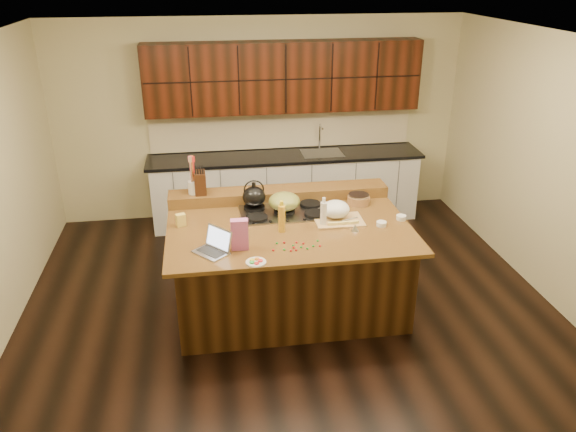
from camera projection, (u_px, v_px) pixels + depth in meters
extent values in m
cube|color=black|center=(289.00, 304.00, 5.95)|extent=(5.50, 5.00, 0.01)
cube|color=silver|center=(289.00, 38.00, 4.84)|extent=(5.50, 5.00, 0.01)
cube|color=#BEB485|center=(260.00, 120.00, 7.65)|extent=(5.50, 0.01, 2.70)
cube|color=#BEB485|center=(358.00, 344.00, 3.14)|extent=(5.50, 0.01, 2.70)
cube|color=#BEB485|center=(552.00, 170.00, 5.78)|extent=(0.01, 5.00, 2.70)
cube|color=black|center=(289.00, 268.00, 5.77)|extent=(2.22, 1.42, 0.88)
cube|color=black|center=(289.00, 227.00, 5.58)|extent=(2.40, 1.60, 0.04)
cube|color=black|center=(279.00, 194.00, 6.18)|extent=(2.40, 0.30, 0.12)
cube|color=gray|center=(284.00, 213.00, 5.84)|extent=(0.92, 0.52, 0.02)
cylinder|color=black|center=(254.00, 208.00, 5.91)|extent=(0.22, 0.22, 0.03)
cylinder|color=black|center=(310.00, 204.00, 5.99)|extent=(0.22, 0.22, 0.03)
cylinder|color=black|center=(257.00, 218.00, 5.67)|extent=(0.22, 0.22, 0.03)
cylinder|color=black|center=(315.00, 214.00, 5.76)|extent=(0.22, 0.22, 0.03)
cylinder|color=black|center=(284.00, 211.00, 5.83)|extent=(0.22, 0.22, 0.03)
cube|color=silver|center=(286.00, 189.00, 7.76)|extent=(3.60, 0.62, 0.90)
cube|color=black|center=(286.00, 156.00, 7.57)|extent=(3.70, 0.66, 0.04)
cube|color=gray|center=(322.00, 153.00, 7.63)|extent=(0.55, 0.42, 0.01)
cylinder|color=gray|center=(320.00, 137.00, 7.72)|extent=(0.02, 0.02, 0.36)
cube|color=black|center=(284.00, 77.00, 7.28)|extent=(3.60, 0.34, 0.90)
cube|color=#BEB485|center=(282.00, 130.00, 7.73)|extent=(3.60, 0.03, 0.50)
ellipsoid|color=black|center=(254.00, 197.00, 5.85)|extent=(0.32, 0.32, 0.22)
ellipsoid|color=olive|center=(284.00, 201.00, 5.79)|extent=(0.39, 0.39, 0.18)
cube|color=#B7B7BC|center=(211.00, 253.00, 5.03)|extent=(0.36, 0.37, 0.01)
cube|color=black|center=(211.00, 252.00, 5.03)|extent=(0.26, 0.27, 0.00)
cube|color=#B7B7BC|center=(219.00, 238.00, 5.06)|extent=(0.25, 0.27, 0.19)
cube|color=silver|center=(218.00, 238.00, 5.06)|extent=(0.22, 0.24, 0.17)
cylinder|color=gold|center=(282.00, 219.00, 5.39)|extent=(0.08, 0.08, 0.27)
cylinder|color=silver|center=(323.00, 214.00, 5.51)|extent=(0.08, 0.08, 0.25)
cube|color=tan|center=(339.00, 221.00, 5.65)|extent=(0.49, 0.36, 0.02)
ellipsoid|color=white|center=(336.00, 209.00, 5.67)|extent=(0.28, 0.28, 0.17)
cube|color=#EDD872|center=(333.00, 224.00, 5.52)|extent=(0.11, 0.03, 0.03)
cube|color=#EDD872|center=(343.00, 223.00, 5.54)|extent=(0.11, 0.03, 0.03)
cube|color=#EDD872|center=(354.00, 222.00, 5.55)|extent=(0.11, 0.03, 0.03)
cylinder|color=gray|center=(349.00, 219.00, 5.64)|extent=(0.18, 0.08, 0.01)
cylinder|color=white|center=(381.00, 224.00, 5.55)|extent=(0.11, 0.11, 0.04)
cylinder|color=white|center=(401.00, 218.00, 5.69)|extent=(0.13, 0.13, 0.04)
cylinder|color=white|center=(341.00, 216.00, 5.72)|extent=(0.11, 0.11, 0.04)
cylinder|color=#996B3F|center=(359.00, 200.00, 6.06)|extent=(0.26, 0.26, 0.09)
cone|color=silver|center=(355.00, 228.00, 5.44)|extent=(0.09, 0.09, 0.07)
cube|color=#C25B9A|center=(240.00, 234.00, 5.06)|extent=(0.16, 0.09, 0.29)
cylinder|color=white|center=(256.00, 262.00, 4.87)|extent=(0.19, 0.19, 0.01)
cube|color=#E3C450|center=(181.00, 220.00, 5.53)|extent=(0.11, 0.09, 0.13)
cylinder|color=white|center=(194.00, 187.00, 5.99)|extent=(0.13, 0.13, 0.14)
cube|color=black|center=(200.00, 183.00, 5.98)|extent=(0.13, 0.20, 0.24)
ellipsoid|color=red|center=(320.00, 246.00, 5.15)|extent=(0.02, 0.02, 0.02)
ellipsoid|color=#198C26|center=(301.00, 247.00, 5.13)|extent=(0.02, 0.02, 0.02)
ellipsoid|color=red|center=(303.00, 243.00, 5.19)|extent=(0.02, 0.02, 0.02)
ellipsoid|color=#198C26|center=(313.00, 246.00, 5.14)|extent=(0.02, 0.02, 0.02)
ellipsoid|color=red|center=(273.00, 250.00, 5.07)|extent=(0.02, 0.02, 0.02)
ellipsoid|color=#198C26|center=(293.00, 246.00, 5.15)|extent=(0.02, 0.02, 0.02)
ellipsoid|color=red|center=(297.00, 242.00, 5.21)|extent=(0.02, 0.02, 0.02)
ellipsoid|color=#198C26|center=(318.00, 241.00, 5.24)|extent=(0.02, 0.02, 0.02)
ellipsoid|color=red|center=(296.00, 250.00, 5.07)|extent=(0.02, 0.02, 0.02)
ellipsoid|color=#198C26|center=(277.00, 243.00, 5.20)|extent=(0.02, 0.02, 0.02)
ellipsoid|color=red|center=(291.00, 251.00, 5.06)|extent=(0.02, 0.02, 0.02)
ellipsoid|color=#198C26|center=(284.00, 250.00, 5.08)|extent=(0.02, 0.02, 0.02)
ellipsoid|color=red|center=(284.00, 242.00, 5.21)|extent=(0.02, 0.02, 0.02)
ellipsoid|color=#198C26|center=(307.00, 248.00, 5.10)|extent=(0.02, 0.02, 0.02)
ellipsoid|color=red|center=(294.00, 247.00, 5.12)|extent=(0.02, 0.02, 0.02)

